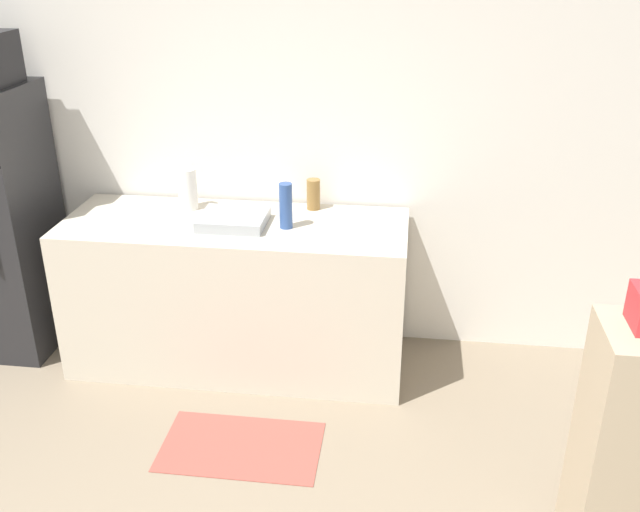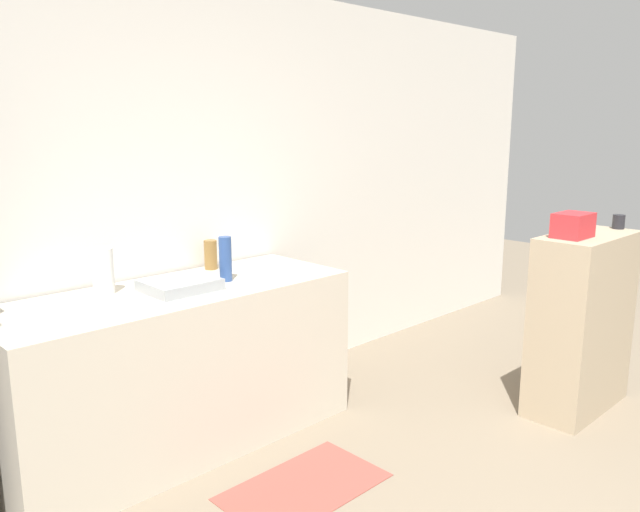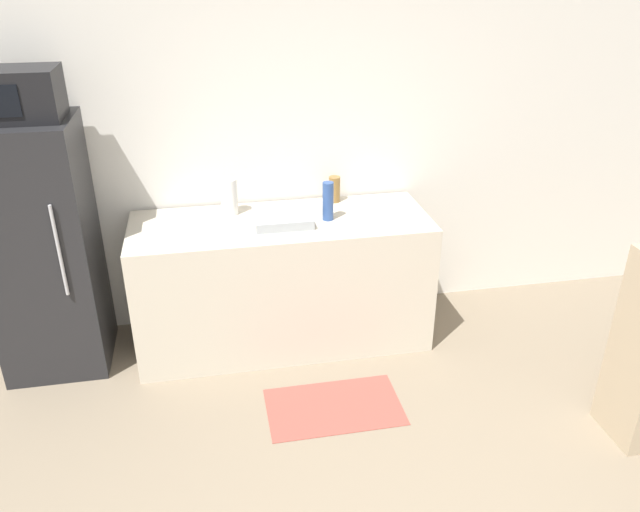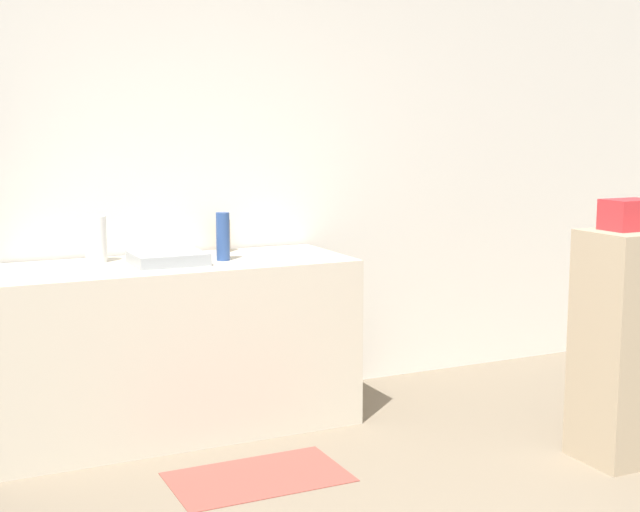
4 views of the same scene
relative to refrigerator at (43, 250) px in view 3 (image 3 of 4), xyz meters
The scene contains 9 objects.
wall_back 1.69m from the refrigerator, 13.42° to the left, with size 8.00×0.06×2.60m, color white.
refrigerator is the anchor object (origin of this frame).
microwave 0.94m from the refrigerator, 110.78° to the right, with size 0.54×0.36×0.28m.
counter 1.52m from the refrigerator, ahead, with size 1.93×0.71×0.89m, color beige.
sink_basin 1.49m from the refrigerator, ahead, with size 0.36×0.31×0.06m, color #9EA3A8.
bottle_tall 1.79m from the refrigerator, ahead, with size 0.07×0.07×0.25m, color #2D4C8C.
bottle_short 1.91m from the refrigerator, ahead, with size 0.08×0.08×0.18m, color olive.
paper_towel_roll 1.19m from the refrigerator, ahead, with size 0.11×0.11×0.24m, color white.
kitchen_rug 2.03m from the refrigerator, 26.79° to the right, with size 0.80×0.48×0.01m, color #99473D.
Camera 3 is at (-0.56, -1.07, 2.46)m, focal length 35.00 mm.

